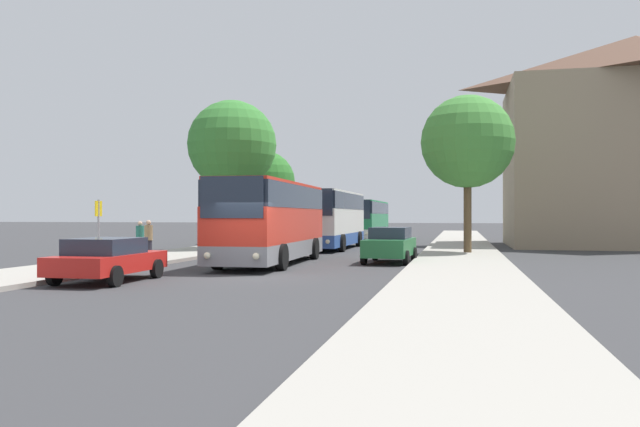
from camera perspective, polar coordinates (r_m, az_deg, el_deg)
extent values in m
plane|color=#38383A|center=(20.98, -6.82, -5.79)|extent=(300.00, 300.00, 0.00)
cube|color=#A39E93|center=(24.21, -22.69, -4.85)|extent=(4.00, 120.00, 0.15)
cube|color=#A39E93|center=(19.78, 12.78, -5.91)|extent=(4.00, 120.00, 0.15)
cube|color=gray|center=(45.39, 26.93, 3.98)|extent=(15.97, 10.25, 10.66)
pyramid|color=brown|center=(46.39, 26.92, 12.47)|extent=(15.97, 10.25, 3.08)
cube|color=gray|center=(26.49, -4.51, -3.26)|extent=(2.81, 10.13, 0.70)
cube|color=red|center=(26.46, -4.50, -1.01)|extent=(2.81, 10.13, 1.38)
cube|color=#232D3D|center=(26.47, -4.50, 1.52)|extent=(2.82, 9.93, 0.95)
cube|color=red|center=(26.49, -4.50, 2.67)|extent=(2.75, 9.93, 0.12)
cube|color=#232D3D|center=(21.63, -8.09, 1.50)|extent=(2.26, 0.13, 1.45)
sphere|color=#F4EAC1|center=(21.95, -10.29, -3.81)|extent=(0.24, 0.24, 0.24)
sphere|color=#F4EAC1|center=(21.38, -5.88, -3.91)|extent=(0.24, 0.24, 0.24)
cylinder|color=black|center=(24.02, -9.34, -3.88)|extent=(0.33, 1.01, 1.00)
cylinder|color=black|center=(23.27, -3.51, -4.00)|extent=(0.33, 1.01, 1.00)
cylinder|color=black|center=(29.74, -5.28, -3.17)|extent=(0.33, 1.01, 1.00)
cylinder|color=black|center=(29.14, -0.53, -3.23)|extent=(0.33, 1.01, 1.00)
cube|color=#2D519E|center=(38.29, 0.97, -2.31)|extent=(2.61, 10.28, 0.70)
cube|color=silver|center=(38.27, 0.97, -0.69)|extent=(2.61, 10.28, 1.46)
cube|color=#232D3D|center=(38.28, 0.97, 1.11)|extent=(2.63, 10.07, 0.95)
cube|color=silver|center=(38.29, 0.97, 1.91)|extent=(2.55, 10.07, 0.12)
cube|color=#232D3D|center=(33.23, -0.80, 1.05)|extent=(2.30, 0.07, 1.45)
sphere|color=#F4EAC1|center=(33.45, -2.30, -2.56)|extent=(0.24, 0.24, 0.24)
sphere|color=#F4EAC1|center=(33.04, 0.71, -2.59)|extent=(0.24, 0.24, 0.24)
cylinder|color=black|center=(35.58, -2.04, -2.68)|extent=(0.30, 1.00, 1.00)
cylinder|color=black|center=(35.03, 2.02, -2.71)|extent=(0.30, 1.00, 1.00)
cylinder|color=black|center=(41.57, 0.08, -2.31)|extent=(0.30, 1.00, 1.00)
cylinder|color=black|center=(41.10, 3.57, -2.34)|extent=(0.30, 1.00, 1.00)
cube|color=silver|center=(53.47, 4.25, -1.70)|extent=(2.60, 11.84, 0.70)
cube|color=#23844C|center=(53.45, 4.25, -0.67)|extent=(2.60, 11.84, 1.22)
cube|color=#232D3D|center=(53.45, 4.25, 0.49)|extent=(2.62, 11.61, 0.95)
cube|color=#23844C|center=(53.46, 4.25, 1.06)|extent=(2.55, 11.61, 0.12)
cube|color=#232D3D|center=(47.57, 3.24, 0.39)|extent=(2.27, 0.07, 1.45)
sphere|color=#F4EAC1|center=(47.72, 2.19, -1.85)|extent=(0.24, 0.24, 0.24)
sphere|color=#F4EAC1|center=(47.44, 4.30, -1.86)|extent=(0.24, 0.24, 0.24)
cylinder|color=black|center=(50.17, 2.25, -1.95)|extent=(0.31, 1.00, 1.00)
cylinder|color=black|center=(49.79, 5.12, -1.96)|extent=(0.31, 1.00, 1.00)
cylinder|color=black|center=(57.16, 3.50, -1.73)|extent=(0.31, 1.00, 1.00)
cylinder|color=black|center=(56.83, 6.01, -1.74)|extent=(0.31, 1.00, 1.00)
cube|color=red|center=(20.43, -18.78, -4.28)|extent=(2.04, 4.24, 0.56)
cube|color=#232D3D|center=(20.25, -19.01, -2.83)|extent=(1.76, 2.22, 0.49)
cylinder|color=black|center=(22.06, -19.26, -4.70)|extent=(0.21, 0.62, 0.62)
cylinder|color=black|center=(21.14, -14.71, -4.90)|extent=(0.21, 0.62, 0.62)
cylinder|color=black|center=(19.87, -23.11, -5.20)|extent=(0.21, 0.62, 0.62)
cylinder|color=black|center=(18.84, -18.21, -5.48)|extent=(0.21, 0.62, 0.62)
cube|color=#236B38|center=(27.16, 6.41, -3.08)|extent=(1.99, 4.15, 0.73)
cube|color=#232D3D|center=(27.29, 6.46, -1.78)|extent=(1.67, 2.19, 0.50)
cylinder|color=black|center=(25.80, 7.89, -4.05)|extent=(0.23, 0.63, 0.62)
cylinder|color=black|center=(26.10, 4.04, -4.00)|extent=(0.23, 0.63, 0.62)
cylinder|color=black|center=(28.29, 8.60, -3.71)|extent=(0.23, 0.63, 0.62)
cylinder|color=black|center=(28.57, 5.07, -3.67)|extent=(0.23, 0.63, 0.62)
cylinder|color=gray|center=(25.73, -19.60, -1.60)|extent=(0.08, 0.08, 2.52)
cube|color=yellow|center=(25.72, -19.60, 0.43)|extent=(0.03, 0.45, 0.60)
cylinder|color=#23232D|center=(29.46, -16.14, -3.11)|extent=(0.30, 0.30, 0.78)
cylinder|color=#236656|center=(29.43, -16.14, -1.72)|extent=(0.36, 0.36, 0.65)
sphere|color=tan|center=(29.42, -16.14, -0.87)|extent=(0.21, 0.21, 0.21)
cylinder|color=#23232D|center=(28.62, -15.41, -3.17)|extent=(0.30, 0.30, 0.81)
cylinder|color=olive|center=(28.59, -15.41, -1.69)|extent=(0.36, 0.36, 0.67)
sphere|color=tan|center=(28.58, -15.40, -0.80)|extent=(0.22, 0.22, 0.22)
cylinder|color=brown|center=(45.28, -5.15, -0.90)|extent=(0.40, 0.40, 2.65)
sphere|color=#2D7028|center=(45.34, -5.15, 2.90)|extent=(4.50, 4.50, 4.50)
cylinder|color=#47331E|center=(36.35, -8.05, 0.03)|extent=(0.40, 0.40, 4.07)
sphere|color=#387F33|center=(36.58, -8.05, 6.24)|extent=(5.13, 5.13, 5.13)
cylinder|color=brown|center=(32.95, 13.34, -0.08)|extent=(0.40, 0.40, 3.91)
sphere|color=#428938|center=(33.17, 13.34, 6.41)|extent=(4.78, 4.78, 4.78)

